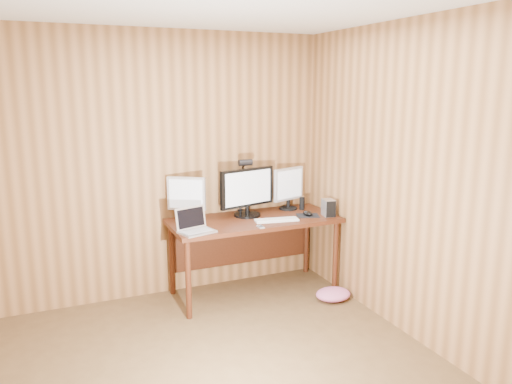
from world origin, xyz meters
TOP-DOWN VIEW (x-y plane):
  - room_shell at (0.00, 0.00)m, footprint 4.00×4.00m
  - desk at (0.93, 1.70)m, footprint 1.60×0.70m
  - monitor_center at (0.91, 1.75)m, footprint 0.59×0.26m
  - monitor_left at (0.33, 1.84)m, footprint 0.32×0.23m
  - monitor_right at (1.40, 1.83)m, footprint 0.37×0.18m
  - laptop at (0.29, 1.44)m, footprint 0.34×0.30m
  - keyboard at (1.09, 1.47)m, footprint 0.42×0.19m
  - mousepad at (1.45, 1.52)m, footprint 0.26×0.24m
  - mouse at (1.45, 1.52)m, footprint 0.13×0.14m
  - hard_drive at (1.64, 1.44)m, footprint 0.13×0.16m
  - phone at (0.86, 1.33)m, footprint 0.05×0.09m
  - speaker at (1.52, 1.76)m, footprint 0.05×0.05m
  - desk_lamp at (0.92, 1.87)m, footprint 0.13×0.19m
  - fabric_pile at (1.55, 1.17)m, footprint 0.39×0.34m

SIDE VIEW (x-z plane):
  - fabric_pile at x=1.55m, z-range 0.00..0.11m
  - desk at x=0.93m, z-range 0.25..1.00m
  - mousepad at x=1.45m, z-range 0.75..0.75m
  - phone at x=0.86m, z-range 0.75..0.76m
  - keyboard at x=1.09m, z-range 0.75..0.77m
  - mouse at x=1.45m, z-range 0.75..0.80m
  - laptop at x=0.29m, z-range 0.70..0.91m
  - speaker at x=1.52m, z-range 0.75..0.88m
  - hard_drive at x=1.64m, z-range 0.75..0.91m
  - monitor_left at x=0.33m, z-range 0.76..1.18m
  - monitor_right at x=1.40m, z-range 0.77..1.20m
  - monitor_center at x=0.91m, z-range 0.76..1.23m
  - desk_lamp at x=0.92m, z-range 0.82..1.40m
  - room_shell at x=0.00m, z-range -0.75..3.25m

